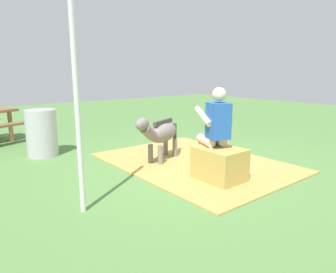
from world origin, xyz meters
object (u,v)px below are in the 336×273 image
object	(u,v)px
hay_bale	(219,164)
water_barrel	(42,133)
person_seated	(214,128)
pony_lying	(219,144)
tent_pole_left	(77,101)
pony_standing	(161,133)

from	to	relation	value
hay_bale	water_barrel	size ratio (longest dim) A/B	0.78
water_barrel	person_seated	bearing A→B (deg)	-150.46
hay_bale	pony_lying	size ratio (longest dim) A/B	0.59
water_barrel	tent_pole_left	size ratio (longest dim) A/B	0.35
pony_standing	tent_pole_left	size ratio (longest dim) A/B	0.49
water_barrel	tent_pole_left	bearing A→B (deg)	171.81
hay_bale	pony_standing	bearing A→B (deg)	3.57
person_seated	pony_standing	world-z (taller)	person_seated
tent_pole_left	pony_lying	bearing A→B (deg)	-76.17
tent_pole_left	hay_bale	bearing A→B (deg)	-98.30
water_barrel	tent_pole_left	xyz separation A→B (m)	(-2.77, 0.40, 0.84)
pony_lying	tent_pole_left	bearing A→B (deg)	103.83
hay_bale	pony_lying	world-z (taller)	hay_bale
hay_bale	pony_standing	size ratio (longest dim) A/B	0.55
hay_bale	person_seated	xyz separation A→B (m)	(0.16, -0.04, 0.52)
pony_standing	tent_pole_left	distance (m)	2.31
pony_lying	water_barrel	bearing A→B (deg)	54.60
person_seated	tent_pole_left	world-z (taller)	tent_pole_left
hay_bale	water_barrel	world-z (taller)	water_barrel
hay_bale	person_seated	size ratio (longest dim) A/B	0.50
water_barrel	hay_bale	bearing A→B (deg)	-152.36
pony_standing	pony_lying	xyz separation A→B (m)	(-0.24, -1.27, -0.33)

